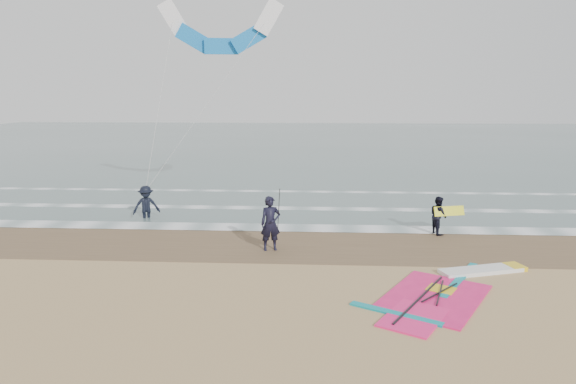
# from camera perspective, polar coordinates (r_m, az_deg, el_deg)

# --- Properties ---
(ground) EXTENTS (120.00, 120.00, 0.00)m
(ground) POSITION_cam_1_polar(r_m,az_deg,el_deg) (14.19, 4.30, -12.69)
(ground) COLOR tan
(ground) RESTS_ON ground
(sea_water) EXTENTS (120.00, 80.00, 0.02)m
(sea_water) POSITION_cam_1_polar(r_m,az_deg,el_deg) (61.27, 3.53, 5.56)
(sea_water) COLOR #47605E
(sea_water) RESTS_ON ground
(wet_sand_band) EXTENTS (120.00, 5.00, 0.01)m
(wet_sand_band) POSITION_cam_1_polar(r_m,az_deg,el_deg) (19.84, 4.00, -5.74)
(wet_sand_band) COLOR brown
(wet_sand_band) RESTS_ON ground
(foam_waterline) EXTENTS (120.00, 9.15, 0.02)m
(foam_waterline) POSITION_cam_1_polar(r_m,az_deg,el_deg) (24.12, 3.88, -2.66)
(foam_waterline) COLOR white
(foam_waterline) RESTS_ON ground
(windsurf_rig) EXTENTS (5.93, 5.62, 0.14)m
(windsurf_rig) POSITION_cam_1_polar(r_m,az_deg,el_deg) (15.98, 17.53, -10.28)
(windsurf_rig) COLOR white
(windsurf_rig) RESTS_ON ground
(person_standing) EXTENTS (0.83, 0.66, 2.01)m
(person_standing) POSITION_cam_1_polar(r_m,az_deg,el_deg) (18.74, -1.96, -3.53)
(person_standing) COLOR black
(person_standing) RESTS_ON ground
(person_walking) EXTENTS (0.80, 0.91, 1.57)m
(person_walking) POSITION_cam_1_polar(r_m,az_deg,el_deg) (21.79, 16.36, -2.51)
(person_walking) COLOR black
(person_walking) RESTS_ON ground
(person_wading) EXTENTS (1.40, 1.16, 1.88)m
(person_wading) POSITION_cam_1_polar(r_m,az_deg,el_deg) (24.34, -15.51, -0.72)
(person_wading) COLOR black
(person_wading) RESTS_ON ground
(held_pole) EXTENTS (0.17, 0.86, 1.82)m
(held_pole) POSITION_cam_1_polar(r_m,az_deg,el_deg) (18.61, -1.05, -2.14)
(held_pole) COLOR black
(held_pole) RESTS_ON ground
(carried_kiteboard) EXTENTS (1.30, 0.51, 0.39)m
(carried_kiteboard) POSITION_cam_1_polar(r_m,az_deg,el_deg) (21.74, 17.47, -2.03)
(carried_kiteboard) COLOR yellow
(carried_kiteboard) RESTS_ON ground
(surf_kite) EXTENTS (6.22, 2.57, 8.78)m
(surf_kite) POSITION_cam_1_polar(r_m,az_deg,el_deg) (25.47, -7.49, 17.20)
(surf_kite) COLOR white
(surf_kite) RESTS_ON ground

